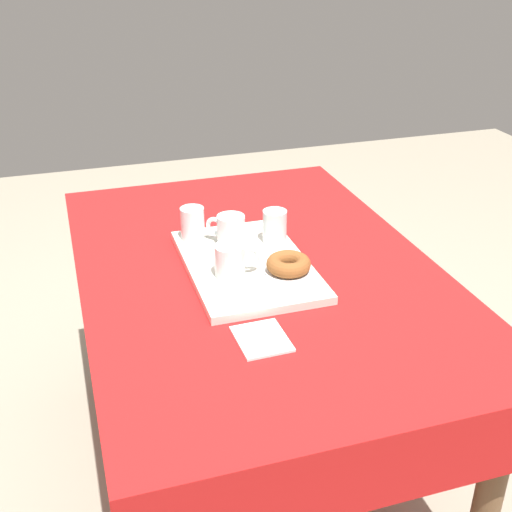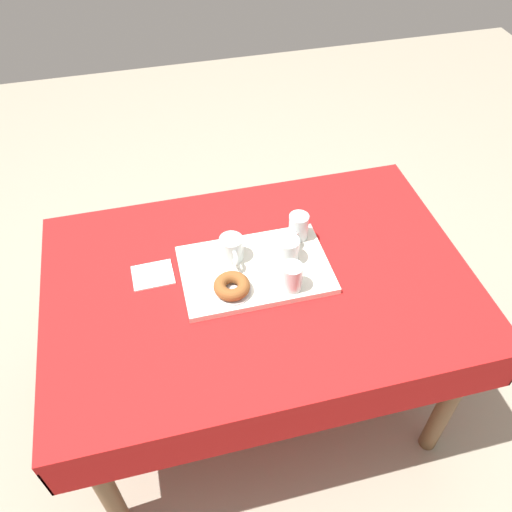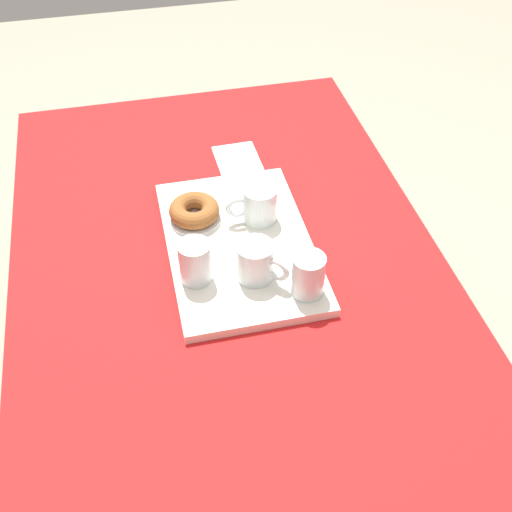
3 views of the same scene
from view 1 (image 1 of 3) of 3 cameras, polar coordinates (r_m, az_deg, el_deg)
The scene contains 10 objects.
ground_plane at distance 2.16m, azimuth 0.10°, elevation -18.12°, with size 6.00×6.00×0.00m, color gray.
dining_table at distance 1.77m, azimuth 0.11°, elevation -3.47°, with size 1.35×0.91×0.73m.
serving_tray at distance 1.70m, azimuth -0.81°, elevation -0.79°, with size 0.47×0.31×0.02m, color silver.
tea_mug_left at distance 1.77m, azimuth -2.25°, elevation 2.18°, with size 0.10×0.10×0.08m.
tea_mug_right at distance 1.61m, azimuth -2.19°, elevation -0.51°, with size 0.08×0.12×0.08m.
water_glass_near at distance 1.81m, azimuth -5.52°, elevation 2.72°, with size 0.07×0.07×0.09m.
water_glass_far at distance 1.79m, azimuth 1.63°, elevation 2.41°, with size 0.07×0.07×0.09m.
donut_plate_left at distance 1.64m, azimuth 2.82°, elevation -1.40°, with size 0.12×0.12×0.01m, color silver.
sugar_donut_left at distance 1.63m, azimuth 2.84°, elevation -0.70°, with size 0.11×0.11×0.04m, color brown.
paper_napkin at distance 1.43m, azimuth 0.49°, elevation -7.20°, with size 0.13×0.11×0.01m, color white.
Camera 1 is at (-1.45, 0.46, 1.54)m, focal length 46.10 mm.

